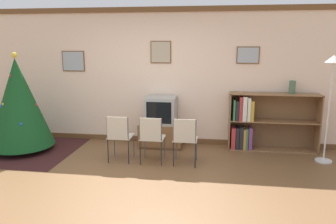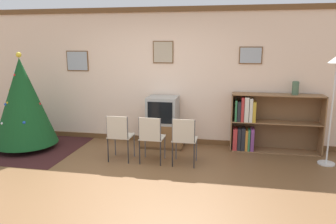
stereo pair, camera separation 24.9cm
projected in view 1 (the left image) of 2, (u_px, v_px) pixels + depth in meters
The scene contains 12 objects.
ground_plane at pixel (129, 187), 4.69m from camera, with size 24.00×24.00×0.00m, color brown.
wall_back at pixel (156, 77), 6.59m from camera, with size 8.98×0.11×2.70m.
area_rug at pixel (23, 150), 6.28m from camera, with size 2.00×1.89×0.01m.
christmas_tree at pixel (19, 103), 6.08m from camera, with size 1.18×1.18×1.85m.
tv_console at pixel (161, 135), 6.48m from camera, with size 0.83×0.53×0.47m.
television at pixel (161, 110), 6.37m from camera, with size 0.58×0.52×0.53m.
folding_chair_left at pixel (119, 135), 5.58m from camera, with size 0.40×0.40×0.82m.
folding_chair_center at pixel (152, 137), 5.50m from camera, with size 0.40×0.40×0.82m.
folding_chair_right at pixel (185, 138), 5.42m from camera, with size 0.40×0.40×0.82m.
bookshelf at pixel (257, 123), 6.25m from camera, with size 1.65×0.36×1.09m.
vase at pixel (292, 87), 6.05m from camera, with size 0.12×0.12×0.24m.
standing_lamp at pixel (332, 81), 5.40m from camera, with size 0.28×0.28×1.83m.
Camera 1 is at (1.19, -4.23, 2.03)m, focal length 35.00 mm.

